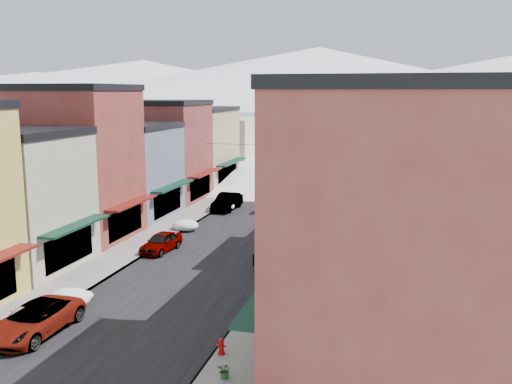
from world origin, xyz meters
The scene contains 39 objects.
ground centered at (0.00, 0.00, 0.00)m, with size 600.00×600.00×0.00m, color gray.
road centered at (0.00, 60.00, 0.01)m, with size 10.00×160.00×0.01m, color black.
sidewalk_left centered at (-6.60, 60.00, 0.07)m, with size 3.20×160.00×0.15m, color gray.
sidewalk_right centered at (6.60, 60.00, 0.07)m, with size 3.20×160.00×0.15m, color gray.
curb_left centered at (-5.05, 60.00, 0.07)m, with size 0.10×160.00×0.15m, color slate.
curb_right centered at (5.05, 60.00, 0.07)m, with size 0.10×160.00×0.15m, color slate.
bldg_l_cream centered at (-13.19, 12.50, 4.76)m, with size 11.30×8.20×9.50m.
bldg_l_brick_near centered at (-13.69, 20.50, 6.26)m, with size 12.30×8.20×12.50m.
bldg_l_grayblue centered at (-13.19, 29.00, 4.51)m, with size 11.30×9.20×9.00m.
bldg_l_brick_far centered at (-14.19, 38.00, 5.51)m, with size 13.30×9.20×11.00m.
bldg_l_tan centered at (-13.19, 48.00, 5.01)m, with size 11.30×11.20×10.00m.
bldg_r_brick_near centered at (13.69, 3.00, 6.26)m, with size 12.30×9.20×12.50m.
bldg_r_green centered at (13.19, 12.00, 4.76)m, with size 11.30×9.20×9.50m.
bldg_r_blue centered at (13.19, 21.00, 5.26)m, with size 11.30×9.20×10.50m.
bldg_r_cream centered at (13.69, 30.00, 4.51)m, with size 12.30×9.20×9.00m.
bldg_r_brick_far centered at (14.19, 39.00, 5.76)m, with size 13.30×9.20×11.50m.
bldg_r_tan centered at (13.19, 49.00, 4.76)m, with size 11.30×11.20×9.50m.
distant_blocks centered at (0.00, 83.00, 4.00)m, with size 34.00×55.00×8.00m.
mountain_ridge centered at (-19.47, 277.18, 14.36)m, with size 670.00×340.00×34.00m.
overhead_cables centered at (0.00, 47.50, 6.20)m, with size 16.40×15.04×0.04m.
car_white_suv centered at (-4.30, 3.13, 0.78)m, with size 2.58×5.60×1.56m, color white.
car_silver_sedan centered at (-4.30, 18.51, 0.73)m, with size 1.73×4.30×1.47m, color #97999F.
car_dark_hatch centered at (-4.03, 34.37, 0.85)m, with size 1.80×5.17×1.70m, color black.
car_silver_wagon centered at (-3.50, 49.97, 0.83)m, with size 2.32×5.70×1.65m, color #ACAEB5.
car_green_sedan centered at (4.30, 17.99, 0.71)m, with size 1.51×4.32×1.42m, color black.
car_gray_suv centered at (4.24, 25.13, 0.80)m, with size 1.88×4.68×1.59m, color #999DA2.
car_black_sedan centered at (4.23, 46.22, 0.68)m, with size 1.90×4.68×1.36m, color black.
car_lane_silver centered at (-1.93, 62.50, 0.77)m, with size 1.82×4.53×1.54m, color gray.
car_lane_white centered at (1.49, 65.37, 0.67)m, with size 2.24×4.85×1.35m, color silver.
fire_hydrant centered at (5.44, 3.08, 0.50)m, with size 0.45×0.34×0.76m.
parking_sign centered at (5.20, 10.06, 1.53)m, with size 0.10×0.32×2.36m.
trash_can centered at (5.71, 13.55, 0.59)m, with size 0.51×0.51×0.86m.
streetlamp_near centered at (5.28, 19.31, 2.94)m, with size 0.37×0.37×4.42m.
streetlamp_far centered at (5.29, 44.88, 2.58)m, with size 0.32×0.32×3.85m.
planter_near centered at (6.28, 1.00, 0.49)m, with size 0.62×0.53×0.68m, color #2B5F2A.
planter_far centered at (7.80, 3.38, 0.45)m, with size 0.34×0.34×0.60m, color #345C2A.
snow_pile_near centered at (-4.65, 6.90, 0.49)m, with size 2.43×2.69×1.03m.
snow_pile_mid centered at (-4.88, 25.16, 0.46)m, with size 2.29×2.61×0.97m.
snow_pile_far centered at (-4.28, 33.77, 0.50)m, with size 2.49×2.73×1.05m.
Camera 1 is at (13.02, -20.00, 11.94)m, focal length 40.00 mm.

